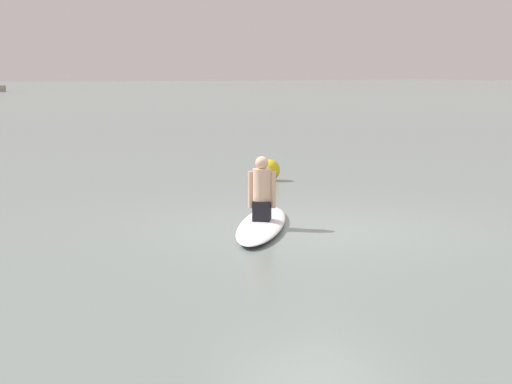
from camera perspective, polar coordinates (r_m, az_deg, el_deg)
ground_plane at (r=11.48m, az=3.98°, el=-2.65°), size 400.00×400.00×0.00m
surfboard at (r=11.52m, az=0.41°, el=-2.27°), size 2.68×2.42×0.12m
person_paddler at (r=11.44m, az=0.42°, el=0.05°), size 0.38×0.38×0.90m
buoy_marker at (r=16.64m, az=0.94°, el=1.54°), size 0.44×0.44×0.44m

